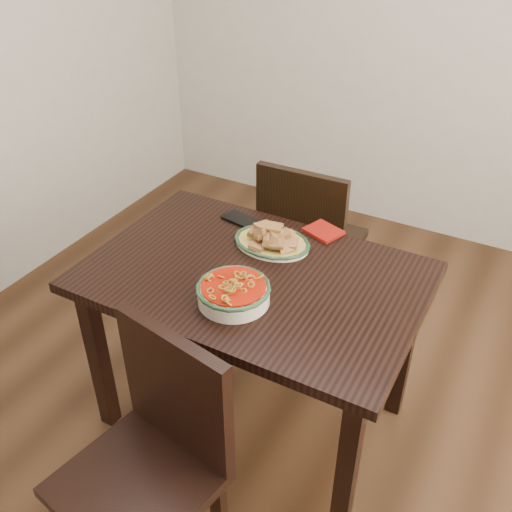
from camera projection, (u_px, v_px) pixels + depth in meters
The scene contains 9 objects.
floor at pixel (287, 404), 2.50m from camera, with size 3.50×3.50×0.00m, color #331E10.
wall_back at pixel (439, 15), 3.04m from camera, with size 3.50×0.10×2.60m, color beige.
dining_table at pixel (253, 294), 2.09m from camera, with size 1.20×0.80×0.75m.
chair_far at pixel (308, 238), 2.70m from camera, with size 0.43×0.43×0.89m.
chair_near at pixel (155, 451), 1.71m from camera, with size 0.49×0.49×0.89m.
fish_plate at pixel (272, 235), 2.16m from camera, with size 0.30×0.23×0.11m.
noodle_bowl at pixel (234, 291), 1.88m from camera, with size 0.25×0.25×0.08m.
smartphone at pixel (241, 219), 2.34m from camera, with size 0.15×0.08×0.01m, color black.
napkin at pixel (323, 231), 2.26m from camera, with size 0.14×0.11×0.01m, color maroon.
Camera 1 is at (0.70, -1.56, 1.95)m, focal length 40.00 mm.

